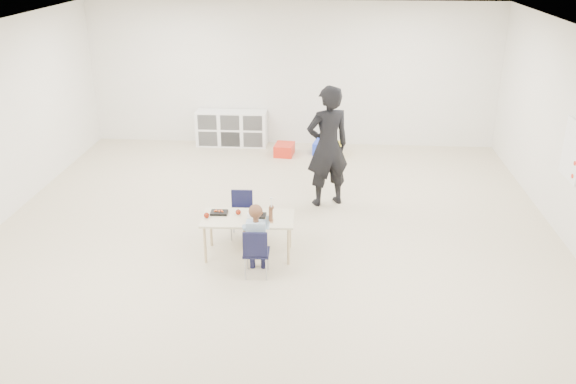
# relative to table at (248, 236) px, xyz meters

# --- Properties ---
(room) EXTENTS (9.00, 9.02, 2.80)m
(room) POSITION_rel_table_xyz_m (0.27, 0.29, 1.12)
(room) COLOR beige
(room) RESTS_ON ground
(table) EXTENTS (1.20, 0.63, 0.54)m
(table) POSITION_rel_table_xyz_m (0.00, 0.00, 0.00)
(table) COLOR beige
(table) RESTS_ON ground
(chair_near) EXTENTS (0.32, 0.30, 0.65)m
(chair_near) POSITION_rel_table_xyz_m (0.16, -0.51, 0.05)
(chair_near) COLOR black
(chair_near) RESTS_ON ground
(chair_far) EXTENTS (0.32, 0.30, 0.65)m
(chair_far) POSITION_rel_table_xyz_m (-0.16, 0.51, 0.05)
(chair_far) COLOR black
(chair_far) RESTS_ON ground
(child) EXTENTS (0.45, 0.45, 1.03)m
(child) POSITION_rel_table_xyz_m (0.16, -0.51, 0.24)
(child) COLOR #9CB8D3
(child) RESTS_ON chair_near
(lunch_tray_near) EXTENTS (0.22, 0.17, 0.03)m
(lunch_tray_near) POSITION_rel_table_xyz_m (0.12, 0.03, 0.28)
(lunch_tray_near) COLOR black
(lunch_tray_near) RESTS_ON table
(lunch_tray_far) EXTENTS (0.22, 0.17, 0.03)m
(lunch_tray_far) POSITION_rel_table_xyz_m (-0.39, 0.09, 0.28)
(lunch_tray_far) COLOR black
(lunch_tray_far) RESTS_ON table
(milk_carton) EXTENTS (0.07, 0.07, 0.10)m
(milk_carton) POSITION_rel_table_xyz_m (0.05, -0.10, 0.32)
(milk_carton) COLOR white
(milk_carton) RESTS_ON table
(bread_roll) EXTENTS (0.09, 0.09, 0.07)m
(bread_roll) POSITION_rel_table_xyz_m (0.28, -0.10, 0.30)
(bread_roll) COLOR tan
(bread_roll) RESTS_ON table
(apple_near) EXTENTS (0.07, 0.07, 0.07)m
(apple_near) POSITION_rel_table_xyz_m (-0.14, 0.08, 0.30)
(apple_near) COLOR maroon
(apple_near) RESTS_ON table
(apple_far) EXTENTS (0.07, 0.07, 0.07)m
(apple_far) POSITION_rel_table_xyz_m (-0.53, -0.05, 0.30)
(apple_far) COLOR maroon
(apple_far) RESTS_ON table
(cubby_shelf) EXTENTS (1.40, 0.40, 0.70)m
(cubby_shelf) POSITION_rel_table_xyz_m (-0.93, 4.57, 0.07)
(cubby_shelf) COLOR white
(cubby_shelf) RESTS_ON ground
(rules_poster) EXTENTS (0.02, 0.60, 0.80)m
(rules_poster) POSITION_rel_table_xyz_m (4.25, 0.89, 0.97)
(rules_poster) COLOR white
(rules_poster) RESTS_ON room
(adult) EXTENTS (0.81, 0.69, 1.88)m
(adult) POSITION_rel_table_xyz_m (1.00, 1.76, 0.66)
(adult) COLOR black
(adult) RESTS_ON ground
(bin_red) EXTENTS (0.39, 0.48, 0.22)m
(bin_red) POSITION_rel_table_xyz_m (0.16, 4.03, -0.17)
(bin_red) COLOR red
(bin_red) RESTS_ON ground
(bin_yellow) EXTENTS (0.38, 0.47, 0.22)m
(bin_yellow) POSITION_rel_table_xyz_m (1.08, 4.09, -0.16)
(bin_yellow) COLOR yellow
(bin_yellow) RESTS_ON ground
(bin_blue) EXTENTS (0.45, 0.53, 0.23)m
(bin_blue) POSITION_rel_table_xyz_m (0.92, 4.22, -0.16)
(bin_blue) COLOR blue
(bin_blue) RESTS_ON ground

